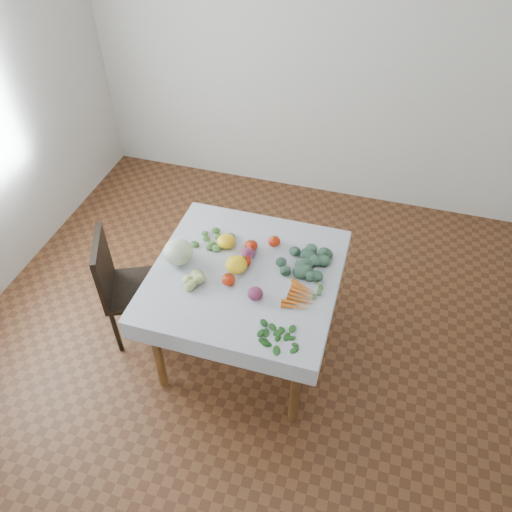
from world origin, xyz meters
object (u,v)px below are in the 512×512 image
Objects in this scene: chair at (123,283)px; cabbage at (178,252)px; heirloom_back at (226,241)px; carrot_bunch at (301,297)px; table at (245,284)px.

cabbage is (0.41, 0.06, 0.34)m from chair.
chair reaches higher than heirloom_back.
carrot_bunch is at bearing -1.12° from chair.
carrot_bunch is at bearing -28.63° from heirloom_back.
table is at bearing -46.53° from heirloom_back.
chair is at bearing -174.25° from table.
carrot_bunch is at bearing -6.25° from cabbage.
table is at bearing 5.75° from chair.
cabbage is 0.32m from heirloom_back.
carrot_bunch reaches higher than table.
carrot_bunch is (0.55, -0.30, -0.03)m from heirloom_back.
cabbage is at bearing -137.42° from heirloom_back.
table is 0.30m from heirloom_back.
heirloom_back is (0.65, 0.28, 0.30)m from chair.
heirloom_back is 0.63m from carrot_bunch.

